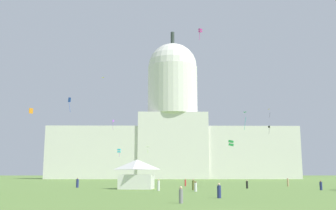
{
  "coord_description": "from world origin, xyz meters",
  "views": [
    {
      "loc": [
        -4.53,
        -26.65,
        2.65
      ],
      "look_at": [
        -3.25,
        78.22,
        20.88
      ],
      "focal_mm": 41.88,
      "sensor_mm": 36.0,
      "label": 1
    }
  ],
  "objects_px": {
    "person_red_back_right": "(185,183)",
    "kite_black_mid": "(269,128)",
    "person_black_lawn_far_left": "(247,184)",
    "kite_green_low": "(231,143)",
    "kite_cyan_low": "(119,151)",
    "person_navy_edge_east": "(321,186)",
    "person_olive_near_tree_west": "(193,185)",
    "person_grey_mid_center": "(181,195)",
    "kite_lime_low": "(148,148)",
    "kite_magenta_mid": "(200,31)",
    "person_navy_near_tree_east": "(77,183)",
    "person_tan_aisle_center": "(288,183)",
    "person_white_back_center": "(159,185)",
    "capitol_building": "(173,131)",
    "event_tent": "(137,174)",
    "kite_blue_mid": "(70,101)",
    "person_navy_back_left": "(219,191)",
    "kite_turquoise_low": "(244,115)",
    "person_white_near_tent": "(196,187)",
    "kite_orange_low": "(31,111)",
    "kite_yellow_mid": "(102,78)",
    "kite_gold_mid": "(270,110)",
    "kite_violet_mid": "(113,122)"
  },
  "relations": [
    {
      "from": "person_red_back_right",
      "to": "kite_black_mid",
      "type": "xyz_separation_m",
      "value": [
        37.06,
        71.14,
        19.4
      ]
    },
    {
      "from": "person_black_lawn_far_left",
      "to": "kite_green_low",
      "type": "bearing_deg",
      "value": -34.64
    },
    {
      "from": "person_red_back_right",
      "to": "kite_cyan_low",
      "type": "distance_m",
      "value": 59.91
    },
    {
      "from": "person_navy_edge_east",
      "to": "person_olive_near_tree_west",
      "type": "bearing_deg",
      "value": -44.27
    },
    {
      "from": "person_grey_mid_center",
      "to": "kite_lime_low",
      "type": "bearing_deg",
      "value": 122.81
    },
    {
      "from": "person_navy_edge_east",
      "to": "kite_magenta_mid",
      "type": "height_order",
      "value": "kite_magenta_mid"
    },
    {
      "from": "person_grey_mid_center",
      "to": "person_navy_near_tree_east",
      "type": "distance_m",
      "value": 41.71
    },
    {
      "from": "person_tan_aisle_center",
      "to": "person_white_back_center",
      "type": "distance_m",
      "value": 32.1
    },
    {
      "from": "capitol_building",
      "to": "kite_cyan_low",
      "type": "distance_m",
      "value": 50.65
    },
    {
      "from": "event_tent",
      "to": "kite_blue_mid",
      "type": "xyz_separation_m",
      "value": [
        -20.84,
        36.83,
        19.34
      ]
    },
    {
      "from": "person_navy_near_tree_east",
      "to": "kite_cyan_low",
      "type": "bearing_deg",
      "value": -165.39
    },
    {
      "from": "kite_green_low",
      "to": "kite_cyan_low",
      "type": "xyz_separation_m",
      "value": [
        -28.8,
        59.49,
        1.78
      ]
    },
    {
      "from": "kite_cyan_low",
      "to": "capitol_building",
      "type": "bearing_deg",
      "value": 163.55
    },
    {
      "from": "person_grey_mid_center",
      "to": "person_red_back_right",
      "type": "bearing_deg",
      "value": 115.17
    },
    {
      "from": "person_tan_aisle_center",
      "to": "kite_blue_mid",
      "type": "xyz_separation_m",
      "value": [
        -50.3,
        24.52,
        21.04
      ]
    },
    {
      "from": "person_navy_back_left",
      "to": "person_red_back_right",
      "type": "distance_m",
      "value": 38.61
    },
    {
      "from": "person_navy_back_left",
      "to": "person_tan_aisle_center",
      "type": "distance_m",
      "value": 41.47
    },
    {
      "from": "kite_green_low",
      "to": "kite_turquoise_low",
      "type": "xyz_separation_m",
      "value": [
        6.43,
        17.89,
        8.39
      ]
    },
    {
      "from": "event_tent",
      "to": "kite_turquoise_low",
      "type": "height_order",
      "value": "kite_turquoise_low"
    },
    {
      "from": "person_black_lawn_far_left",
      "to": "person_white_near_tent",
      "type": "relative_size",
      "value": 1.0
    },
    {
      "from": "capitol_building",
      "to": "person_white_near_tent",
      "type": "distance_m",
      "value": 126.3
    },
    {
      "from": "kite_green_low",
      "to": "kite_orange_low",
      "type": "xyz_separation_m",
      "value": [
        -37.24,
        -7.75,
        5.18
      ]
    },
    {
      "from": "kite_turquoise_low",
      "to": "kite_yellow_mid",
      "type": "height_order",
      "value": "kite_yellow_mid"
    },
    {
      "from": "person_olive_near_tree_west",
      "to": "kite_yellow_mid",
      "type": "bearing_deg",
      "value": 29.54
    },
    {
      "from": "person_grey_mid_center",
      "to": "kite_gold_mid",
      "type": "xyz_separation_m",
      "value": [
        35.6,
        98.06,
        23.4
      ]
    },
    {
      "from": "person_white_back_center",
      "to": "person_navy_edge_east",
      "type": "bearing_deg",
      "value": 36.93
    },
    {
      "from": "event_tent",
      "to": "person_navy_edge_east",
      "type": "xyz_separation_m",
      "value": [
        29.12,
        -5.21,
        -1.76
      ]
    },
    {
      "from": "kite_blue_mid",
      "to": "person_red_back_right",
      "type": "bearing_deg",
      "value": 37.34
    },
    {
      "from": "person_white_back_center",
      "to": "kite_orange_low",
      "type": "bearing_deg",
      "value": -169.21
    },
    {
      "from": "kite_lime_low",
      "to": "kite_green_low",
      "type": "relative_size",
      "value": 1.5
    },
    {
      "from": "person_grey_mid_center",
      "to": "kite_violet_mid",
      "type": "distance_m",
      "value": 126.78
    },
    {
      "from": "person_white_back_center",
      "to": "kite_yellow_mid",
      "type": "xyz_separation_m",
      "value": [
        -18.55,
        58.78,
        30.92
      ]
    },
    {
      "from": "kite_turquoise_low",
      "to": "kite_lime_low",
      "type": "bearing_deg",
      "value": -151.14
    },
    {
      "from": "event_tent",
      "to": "person_navy_edge_east",
      "type": "relative_size",
      "value": 4.13
    },
    {
      "from": "kite_yellow_mid",
      "to": "person_navy_back_left",
      "type": "bearing_deg",
      "value": -3.13
    },
    {
      "from": "person_navy_edge_east",
      "to": "kite_violet_mid",
      "type": "height_order",
      "value": "kite_violet_mid"
    },
    {
      "from": "event_tent",
      "to": "kite_lime_low",
      "type": "height_order",
      "value": "kite_lime_low"
    },
    {
      "from": "person_navy_back_left",
      "to": "person_white_near_tent",
      "type": "distance_m",
      "value": 14.99
    },
    {
      "from": "kite_gold_mid",
      "to": "kite_blue_mid",
      "type": "distance_m",
      "value": 69.14
    },
    {
      "from": "person_navy_near_tree_east",
      "to": "kite_blue_mid",
      "type": "bearing_deg",
      "value": -147.69
    },
    {
      "from": "person_grey_mid_center",
      "to": "person_red_back_right",
      "type": "relative_size",
      "value": 1.01
    },
    {
      "from": "kite_gold_mid",
      "to": "kite_cyan_low",
      "type": "bearing_deg",
      "value": 90.63
    },
    {
      "from": "person_olive_near_tree_west",
      "to": "kite_yellow_mid",
      "type": "relative_size",
      "value": 1.14
    },
    {
      "from": "person_navy_near_tree_east",
      "to": "kite_orange_low",
      "type": "bearing_deg",
      "value": -50.18
    },
    {
      "from": "person_black_lawn_far_left",
      "to": "kite_cyan_low",
      "type": "distance_m",
      "value": 74.85
    },
    {
      "from": "person_white_near_tent",
      "to": "kite_orange_low",
      "type": "height_order",
      "value": "kite_orange_low"
    },
    {
      "from": "person_navy_edge_east",
      "to": "kite_green_low",
      "type": "xyz_separation_m",
      "value": [
        -11.19,
        15.45,
        7.8
      ]
    },
    {
      "from": "person_white_near_tent",
      "to": "person_navy_near_tree_east",
      "type": "bearing_deg",
      "value": -57.13
    },
    {
      "from": "capitol_building",
      "to": "person_white_near_tent",
      "type": "relative_size",
      "value": 76.1
    },
    {
      "from": "person_white_near_tent",
      "to": "person_red_back_right",
      "type": "relative_size",
      "value": 1.01
    }
  ]
}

